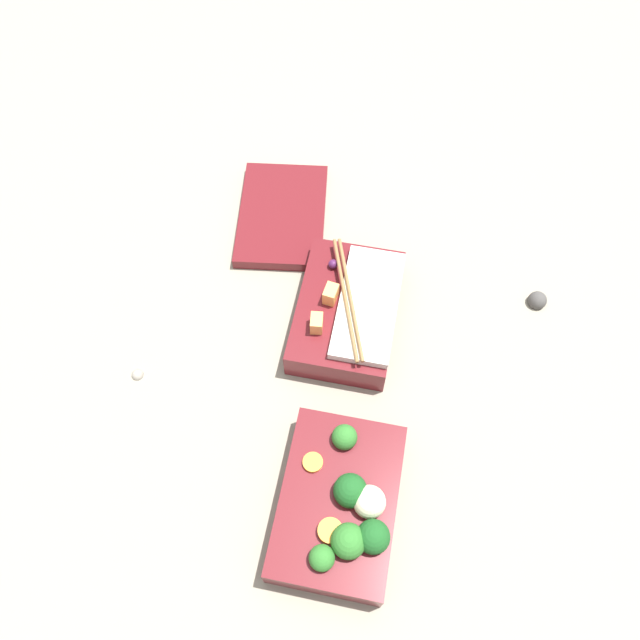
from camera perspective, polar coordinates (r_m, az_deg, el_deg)
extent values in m
plane|color=gray|center=(0.83, 2.11, -7.33)|extent=(3.00, 3.00, 0.00)
cube|color=maroon|center=(0.76, 1.66, -16.35)|extent=(0.20, 0.13, 0.05)
sphere|color=#19511E|center=(0.72, 4.88, -19.14)|extent=(0.04, 0.04, 0.04)
sphere|color=#19511E|center=(0.73, 2.79, -15.31)|extent=(0.04, 0.04, 0.04)
sphere|color=#2D7028|center=(0.75, 2.25, -10.65)|extent=(0.03, 0.03, 0.03)
sphere|color=#2D7028|center=(0.72, 0.17, -20.93)|extent=(0.03, 0.03, 0.03)
sphere|color=#2D7028|center=(0.72, 2.61, -19.55)|extent=(0.04, 0.04, 0.04)
cylinder|color=orange|center=(0.73, 0.94, -18.72)|extent=(0.04, 0.04, 0.01)
cylinder|color=orange|center=(0.75, -0.67, -12.88)|extent=(0.03, 0.03, 0.01)
sphere|color=beige|center=(0.73, 4.53, -16.24)|extent=(0.04, 0.04, 0.04)
cube|color=maroon|center=(0.86, 2.46, 0.77)|extent=(0.20, 0.13, 0.05)
cube|color=silver|center=(0.84, 4.43, 1.45)|extent=(0.18, 0.08, 0.01)
cube|color=#F4A356|center=(0.81, -0.32, -0.29)|extent=(0.02, 0.02, 0.02)
cube|color=#F4A356|center=(0.84, 0.99, 2.39)|extent=(0.03, 0.02, 0.02)
sphere|color=#4C1E4C|center=(0.87, 1.21, 5.13)|extent=(0.01, 0.01, 0.01)
cylinder|color=olive|center=(0.83, 2.80, 2.10)|extent=(0.18, 0.07, 0.01)
cylinder|color=olive|center=(0.83, 2.32, 2.05)|extent=(0.18, 0.07, 0.01)
cube|color=maroon|center=(0.98, -3.46, 9.55)|extent=(0.21, 0.16, 0.02)
sphere|color=gray|center=(0.87, -16.39, -4.76)|extent=(0.02, 0.02, 0.02)
sphere|color=#474442|center=(0.94, 19.24, 1.70)|extent=(0.03, 0.03, 0.03)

